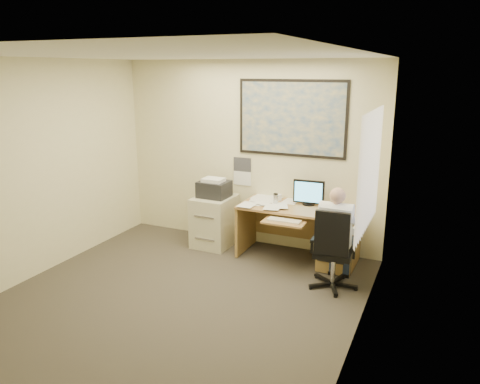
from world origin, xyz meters
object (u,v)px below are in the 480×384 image
at_px(desk, 322,231).
at_px(person, 335,238).
at_px(filing_cabinet, 215,216).
at_px(office_chair, 332,265).

bearing_deg(desk, person, -64.25).
xyz_separation_m(filing_cabinet, office_chair, (1.94, -0.72, -0.15)).
bearing_deg(person, filing_cabinet, 162.94).
bearing_deg(desk, filing_cabinet, -179.54).
bearing_deg(person, desk, 117.09).
bearing_deg(desk, office_chair, -66.82).
relative_size(desk, person, 1.30).
relative_size(filing_cabinet, office_chair, 1.01).
distance_m(desk, filing_cabinet, 1.63).
bearing_deg(person, office_chair, -90.43).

